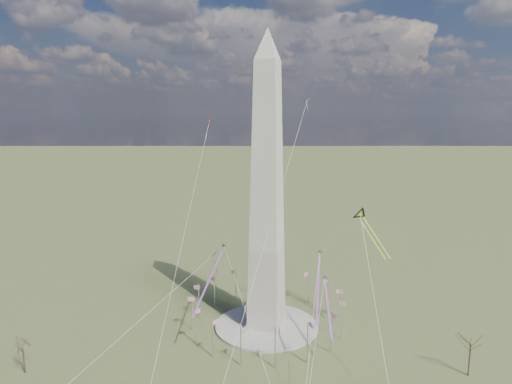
% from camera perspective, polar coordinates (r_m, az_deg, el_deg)
% --- Properties ---
extents(ground, '(2000.00, 2000.00, 0.00)m').
position_cam_1_polar(ground, '(167.15, 1.32, -16.50)').
color(ground, '#4B5229').
rests_on(ground, ground).
extents(plaza, '(36.00, 36.00, 0.80)m').
position_cam_1_polar(plaza, '(166.97, 1.32, -16.38)').
color(plaza, '#A4A296').
rests_on(plaza, ground).
extents(washington_monument, '(15.56, 15.56, 100.00)m').
position_cam_1_polar(washington_monument, '(151.91, 1.39, -0.09)').
color(washington_monument, '#B4AA97').
rests_on(washington_monument, plaza).
extents(flagpole_ring, '(54.40, 54.40, 13.00)m').
position_cam_1_polar(flagpole_ring, '(164.03, 1.33, -14.22)').
color(flagpole_ring, silver).
rests_on(flagpole_ring, ground).
extents(tree_near, '(8.34, 8.34, 14.60)m').
position_cam_1_polar(tree_near, '(148.65, 25.28, -16.59)').
color(tree_near, '#4A332C').
rests_on(tree_near, ground).
extents(tree_far, '(6.40, 6.40, 11.21)m').
position_cam_1_polar(tree_far, '(153.61, -27.15, -16.87)').
color(tree_far, '#4A332C').
rests_on(tree_far, ground).
extents(kite_delta_black, '(14.47, 15.58, 14.26)m').
position_cam_1_polar(kite_delta_black, '(159.56, 13.11, -3.06)').
color(kite_delta_black, black).
rests_on(kite_delta_black, ground).
extents(kite_diamond_purple, '(1.93, 2.96, 8.97)m').
position_cam_1_polar(kite_diamond_purple, '(172.20, -5.25, -8.06)').
color(kite_diamond_purple, '#36176A').
rests_on(kite_diamond_purple, ground).
extents(kite_streamer_left, '(4.91, 22.72, 15.67)m').
position_cam_1_polar(kite_streamer_left, '(145.33, 7.85, -10.29)').
color(kite_streamer_left, '#F62655').
rests_on(kite_streamer_left, ground).
extents(kite_streamer_mid, '(2.32, 24.63, 16.91)m').
position_cam_1_polar(kite_streamer_mid, '(152.99, -5.26, -9.50)').
color(kite_streamer_mid, '#F62655').
rests_on(kite_streamer_mid, ground).
extents(kite_streamer_right, '(6.90, 18.66, 13.19)m').
position_cam_1_polar(kite_streamer_right, '(150.38, 8.89, -13.09)').
color(kite_streamer_right, '#F62655').
rests_on(kite_streamer_right, ground).
extents(kite_small_red, '(1.49, 1.33, 4.07)m').
position_cam_1_polar(kite_small_red, '(191.58, -5.78, 8.92)').
color(kite_small_red, red).
rests_on(kite_small_red, ground).
extents(kite_small_white, '(1.29, 2.11, 4.83)m').
position_cam_1_polar(kite_small_white, '(193.39, 6.43, 11.15)').
color(kite_small_white, white).
rests_on(kite_small_white, ground).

